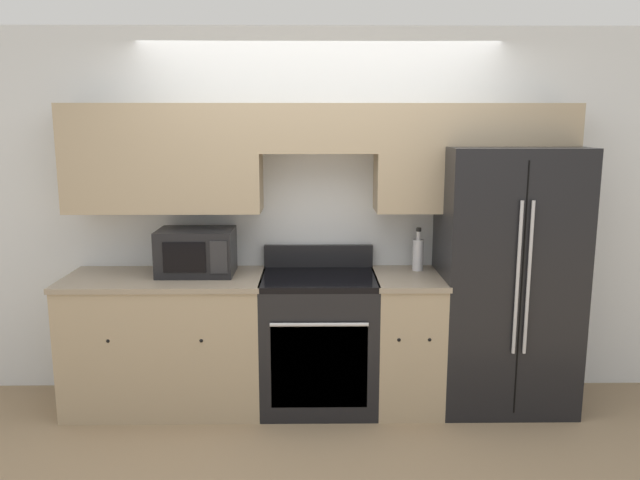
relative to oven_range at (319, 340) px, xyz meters
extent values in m
plane|color=#937A5B|center=(0.01, -0.31, -0.47)|extent=(12.00, 12.00, 0.00)
cube|color=silver|center=(0.01, 0.35, 0.83)|extent=(8.00, 0.06, 2.60)
cube|color=tan|center=(-1.05, 0.16, 1.24)|extent=(1.32, 0.33, 0.73)
cube|color=tan|center=(0.00, 0.16, 1.44)|extent=(0.78, 0.33, 0.33)
cube|color=tan|center=(1.06, 0.16, 1.24)|extent=(1.34, 0.33, 0.73)
cube|color=tan|center=(-1.05, 0.00, -0.02)|extent=(1.32, 0.62, 0.89)
cube|color=gray|center=(-1.05, 0.00, 0.44)|extent=(1.35, 0.64, 0.03)
sphere|color=black|center=(-1.35, -0.30, 0.11)|extent=(0.03, 0.03, 0.03)
sphere|color=black|center=(-0.76, -0.30, 0.11)|extent=(0.03, 0.03, 0.03)
cube|color=tan|center=(0.61, 0.00, -0.02)|extent=(0.44, 0.62, 0.89)
cube|color=gray|center=(0.61, 0.00, 0.44)|extent=(0.46, 0.64, 0.03)
sphere|color=black|center=(0.51, -0.30, 0.11)|extent=(0.03, 0.03, 0.03)
sphere|color=black|center=(0.71, -0.30, 0.11)|extent=(0.03, 0.03, 0.03)
cube|color=black|center=(0.00, 0.00, -0.03)|extent=(0.78, 0.62, 0.88)
cube|color=black|center=(0.00, -0.30, -0.07)|extent=(0.63, 0.01, 0.57)
cube|color=black|center=(0.00, 0.00, 0.44)|extent=(0.78, 0.62, 0.04)
cube|color=black|center=(0.00, 0.28, 0.54)|extent=(0.78, 0.04, 0.16)
cylinder|color=silver|center=(0.00, -0.33, 0.22)|extent=(0.63, 0.02, 0.02)
cube|color=black|center=(1.28, 0.07, 0.43)|extent=(0.90, 0.77, 1.79)
cube|color=black|center=(1.28, -0.31, 0.43)|extent=(0.01, 0.01, 1.65)
cylinder|color=#B7B7BC|center=(1.25, -0.33, 0.52)|extent=(0.02, 0.02, 0.99)
cylinder|color=#B7B7BC|center=(1.32, -0.33, 0.52)|extent=(0.02, 0.02, 0.99)
cube|color=black|center=(-0.84, 0.07, 0.61)|extent=(0.51, 0.35, 0.31)
cube|color=black|center=(-0.88, -0.11, 0.61)|extent=(0.28, 0.01, 0.20)
cube|color=#262628|center=(-0.66, -0.11, 0.61)|extent=(0.11, 0.01, 0.22)
cylinder|color=silver|center=(0.70, 0.16, 0.57)|extent=(0.08, 0.08, 0.22)
cylinder|color=silver|center=(0.70, 0.16, 0.71)|extent=(0.03, 0.03, 0.06)
cylinder|color=black|center=(0.70, 0.16, 0.75)|extent=(0.04, 0.04, 0.02)
camera|label=1|loc=(-0.04, -4.11, 1.49)|focal=35.00mm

